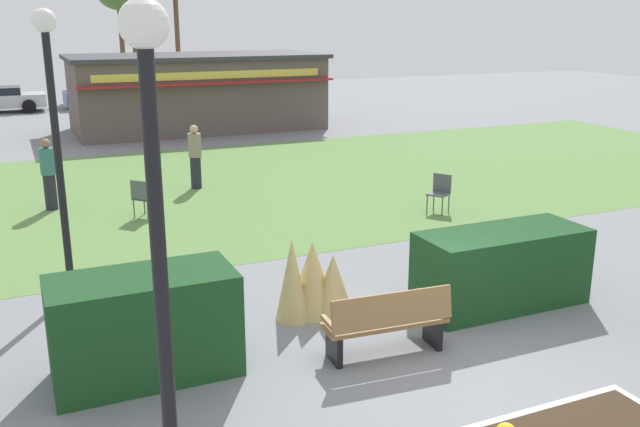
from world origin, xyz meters
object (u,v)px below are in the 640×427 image
cafe_chair_west (143,196)px  parked_car_east_slot (206,90)px  food_kiosk (197,92)px  cafe_chair_east (440,190)px  person_standing (195,156)px  lamppost_mid (55,123)px  park_bench (387,322)px  lamppost_near (157,233)px  parked_car_center_slot (107,94)px  person_strolling (49,174)px

cafe_chair_west → parked_car_east_slot: 22.62m
food_kiosk → cafe_chair_east: food_kiosk is taller
parked_car_east_slot → person_standing: bearing=-105.9°
lamppost_mid → person_standing: bearing=59.9°
food_kiosk → person_standing: 10.50m
park_bench → cafe_chair_east: (4.67, 5.81, 0.05)m
lamppost_near → parked_car_center_slot: bearing=83.2°
parked_car_center_slot → person_strolling: bearing=-101.4°
parked_car_center_slot → parked_car_east_slot: (5.11, 0.00, 0.00)m
lamppost_mid → food_kiosk: (6.45, 16.60, -1.33)m
lamppost_near → person_strolling: bearing=91.0°
park_bench → cafe_chair_east: bearing=51.2°
lamppost_near → person_strolling: size_ratio=2.68×
lamppost_mid → cafe_chair_east: (8.34, 1.84, -2.30)m
person_strolling → parked_car_east_slot: size_ratio=0.39×
parked_car_east_slot → lamppost_mid: bearing=-109.8°
park_bench → lamppost_near: (-3.38, -2.37, 2.35)m
lamppost_mid → parked_car_east_slot: bearing=70.2°
lamppost_mid → person_strolling: size_ratio=2.68×
park_bench → lamppost_near: bearing=-144.9°
lamppost_near → person_standing: (3.46, 12.82, -1.97)m
person_standing → parked_car_east_slot: bearing=150.5°
lamppost_mid → person_standing: lamppost_mid is taller
park_bench → parked_car_center_slot: parked_car_center_slot is taller
person_strolling → parked_car_east_slot: 21.78m
food_kiosk → parked_car_center_slot: bearing=104.9°
cafe_chair_west → person_standing: bearing=52.3°
food_kiosk → person_standing: bearing=-104.9°
parked_car_center_slot → cafe_chair_east: bearing=-79.8°
lamppost_near → cafe_chair_west: lamppost_near is taller
food_kiosk → parked_car_center_slot: food_kiosk is taller
food_kiosk → person_standing: (-2.70, -10.13, -0.64)m
cafe_chair_east → park_bench: bearing=-128.8°
food_kiosk → parked_car_east_slot: food_kiosk is taller
lamppost_mid → cafe_chair_east: bearing=12.4°
lamppost_near → cafe_chair_east: bearing=45.5°
person_strolling → parked_car_center_slot: person_strolling is taller
food_kiosk → cafe_chair_west: bearing=-109.9°
cafe_chair_west → person_strolling: person_strolling is taller
lamppost_near → cafe_chair_west: 10.84m
parked_car_center_slot → person_standing: bearing=-91.0°
park_bench → food_kiosk: 20.79m
lamppost_mid → lamppost_near: bearing=-87.4°
cafe_chair_east → lamppost_near: bearing=-134.5°
lamppost_near → parked_car_center_slot: lamppost_near is taller
cafe_chair_west → lamppost_near: bearing=-98.9°
park_bench → cafe_chair_east: size_ratio=1.95×
person_strolling → person_standing: same height
lamppost_mid → parked_car_east_slot: lamppost_mid is taller
food_kiosk → cafe_chair_east: 14.92m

